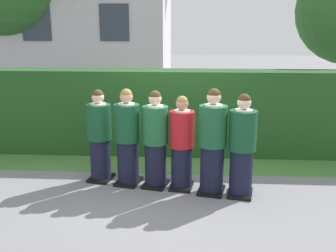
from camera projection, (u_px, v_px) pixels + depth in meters
The scene contains 10 objects.
ground_plane at pixel (168, 187), 6.69m from camera, with size 60.00×60.00×0.00m, color slate.
student_front_row_0 at pixel (100, 138), 6.84m from camera, with size 0.44×0.51×1.59m.
student_front_row_1 at pixel (127, 139), 6.67m from camera, with size 0.47×0.56×1.63m.
student_front_row_2 at pixel (155, 142), 6.56m from camera, with size 0.47×0.54×1.62m.
student_in_red_blazer at pixel (182, 145), 6.49m from camera, with size 0.42×0.52×1.55m.
student_front_row_4 at pixel (213, 144), 6.29m from camera, with size 0.49×0.57×1.69m.
student_front_row_5 at pixel (242, 148), 6.19m from camera, with size 0.46×0.53×1.63m.
hedge at pixel (173, 112), 8.28m from camera, with size 8.99×0.70×1.74m.
school_building_main at pixel (92, 12), 14.24m from camera, with size 5.70×4.64×5.96m.
lawn_strip at pixel (171, 165), 7.72m from camera, with size 8.99×0.90×0.01m, color #477A38.
Camera 1 is at (0.38, -6.23, 2.63)m, focal length 42.85 mm.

